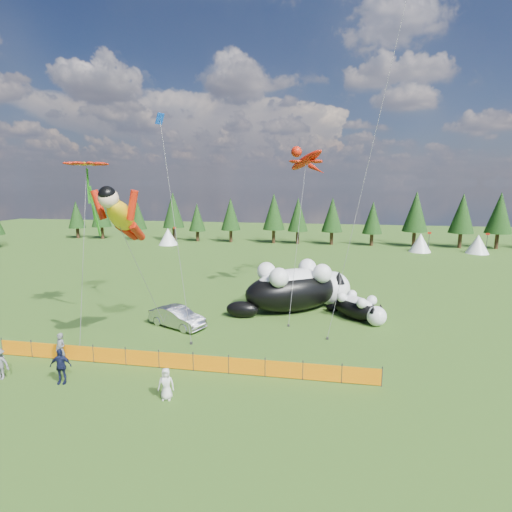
{
  "coord_description": "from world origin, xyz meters",
  "views": [
    {
      "loc": [
        7.96,
        -22.6,
        10.2
      ],
      "look_at": [
        3.28,
        4.0,
        5.26
      ],
      "focal_mm": 28.0,
      "sensor_mm": 36.0,
      "label": 1
    }
  ],
  "objects": [
    {
      "name": "flower_kite",
      "position": [
        -8.54,
        3.26,
        11.36
      ],
      "size": [
        3.48,
        6.51,
        12.41
      ],
      "color": "red",
      "rests_on": "ground"
    },
    {
      "name": "safety_fence",
      "position": [
        0.0,
        -3.0,
        0.5
      ],
      "size": [
        22.06,
        0.06,
        1.1
      ],
      "color": "#262626",
      "rests_on": "ground"
    },
    {
      "name": "spectator_c",
      "position": [
        -5.27,
        -5.49,
        0.93
      ],
      "size": [
        1.19,
        0.79,
        1.86
      ],
      "primitive_type": "imported",
      "rotation": [
        0.0,
        0.0,
        0.23
      ],
      "color": "#131836",
      "rests_on": "ground"
    },
    {
      "name": "cat_small",
      "position": [
        10.56,
        7.26,
        0.93
      ],
      "size": [
        4.37,
        4.24,
        1.96
      ],
      "rotation": [
        0.0,
        0.0,
        -0.76
      ],
      "color": "black",
      "rests_on": "ground"
    },
    {
      "name": "spectator_a",
      "position": [
        -6.62,
        -3.6,
        0.94
      ],
      "size": [
        0.79,
        0.63,
        1.88
      ],
      "primitive_type": "imported",
      "rotation": [
        0.0,
        0.0,
        -0.29
      ],
      "color": "slate",
      "rests_on": "ground"
    },
    {
      "name": "festival_tents",
      "position": [
        11.0,
        40.0,
        1.4
      ],
      "size": [
        50.0,
        3.2,
        2.8
      ],
      "primitive_type": null,
      "color": "white",
      "rests_on": "ground"
    },
    {
      "name": "car",
      "position": [
        -2.36,
        3.37,
        0.73
      ],
      "size": [
        4.66,
        3.18,
        1.46
      ],
      "primitive_type": "imported",
      "rotation": [
        0.0,
        0.0,
        1.16
      ],
      "color": "#B0B0B4",
      "rests_on": "ground"
    },
    {
      "name": "cat_large",
      "position": [
        5.87,
        8.82,
        1.86
      ],
      "size": [
        9.73,
        7.57,
        3.93
      ],
      "rotation": [
        0.0,
        0.0,
        0.57
      ],
      "color": "black",
      "rests_on": "ground"
    },
    {
      "name": "gecko_kite",
      "position": [
        6.04,
        13.88,
        12.18
      ],
      "size": [
        6.29,
        12.42,
        15.08
      ],
      "color": "red",
      "rests_on": "ground"
    },
    {
      "name": "ground",
      "position": [
        0.0,
        0.0,
        0.0
      ],
      "size": [
        160.0,
        160.0,
        0.0
      ],
      "primitive_type": "plane",
      "color": "#133209",
      "rests_on": "ground"
    },
    {
      "name": "diamond_kite_a",
      "position": [
        -3.56,
        4.7,
        14.01
      ],
      "size": [
        3.75,
        5.0,
        15.78
      ],
      "color": "#0C40BA",
      "rests_on": "ground"
    },
    {
      "name": "tree_line",
      "position": [
        0.0,
        45.0,
        4.0
      ],
      "size": [
        90.0,
        4.0,
        8.0
      ],
      "primitive_type": null,
      "color": "black",
      "rests_on": "ground"
    },
    {
      "name": "spectator_e",
      "position": [
        0.69,
        -6.03,
        0.78
      ],
      "size": [
        0.84,
        0.63,
        1.57
      ],
      "primitive_type": "imported",
      "rotation": [
        0.0,
        0.0,
        0.19
      ],
      "color": "silver",
      "rests_on": "ground"
    },
    {
      "name": "superhero_kite",
      "position": [
        -3.7,
        -1.29,
        8.34
      ],
      "size": [
        4.9,
        7.09,
        10.8
      ],
      "color": "#EBB50C",
      "rests_on": "ground"
    }
  ]
}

